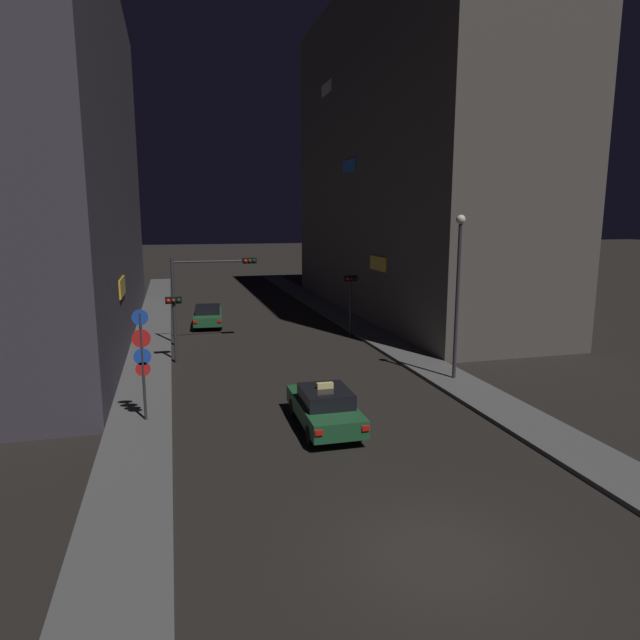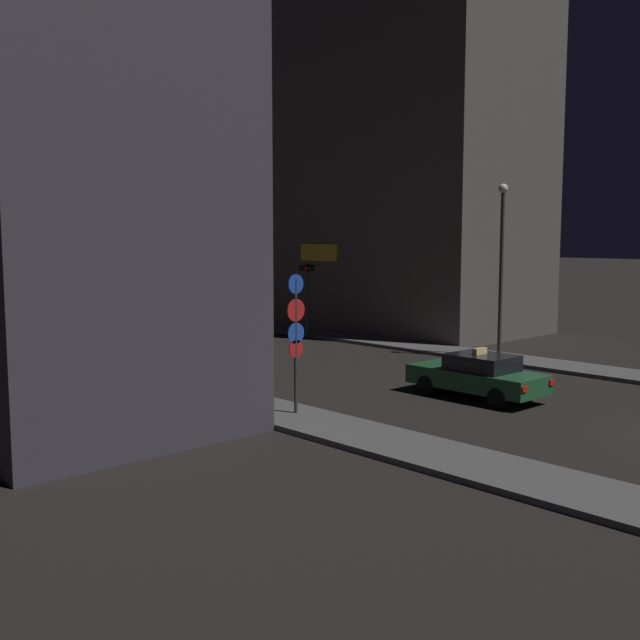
# 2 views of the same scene
# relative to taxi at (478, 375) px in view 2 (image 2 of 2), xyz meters

# --- Properties ---
(sidewalk_left) EXTENTS (2.20, 59.37, 0.15)m
(sidewalk_left) POSITION_rel_taxi_xyz_m (-6.21, 19.87, -0.66)
(sidewalk_left) COLOR #4C4C4C
(sidewalk_left) RESTS_ON ground_plane
(sidewalk_right) EXTENTS (2.20, 59.37, 0.15)m
(sidewalk_right) POSITION_rel_taxi_xyz_m (6.94, 19.87, -0.66)
(sidewalk_right) COLOR #4C4C4C
(sidewalk_right) RESTS_ON ground_plane
(building_facade_right) EXTENTS (8.75, 31.10, 23.74)m
(building_facade_right) POSITION_rel_taxi_xyz_m (12.38, 22.15, 11.13)
(building_facade_right) COLOR #514C47
(building_facade_right) RESTS_ON ground_plane
(taxi) EXTENTS (1.86, 4.47, 1.62)m
(taxi) POSITION_rel_taxi_xyz_m (0.00, 0.00, 0.00)
(taxi) COLOR #1E512D
(taxi) RESTS_ON ground_plane
(far_car) EXTENTS (2.15, 4.58, 1.42)m
(far_car) POSITION_rel_taxi_xyz_m (-2.68, 19.62, -0.00)
(far_car) COLOR #1E512D
(far_car) RESTS_ON ground_plane
(traffic_light_overhead) EXTENTS (4.81, 0.42, 4.99)m
(traffic_light_overhead) POSITION_rel_taxi_xyz_m (-2.95, 14.29, 2.93)
(traffic_light_overhead) COLOR #2D2D33
(traffic_light_overhead) RESTS_ON ground_plane
(traffic_light_left_kerb) EXTENTS (0.80, 0.42, 3.42)m
(traffic_light_left_kerb) POSITION_rel_taxi_xyz_m (-4.86, 10.32, 1.74)
(traffic_light_left_kerb) COLOR #2D2D33
(traffic_light_left_kerb) RESTS_ON ground_plane
(traffic_light_right_kerb) EXTENTS (0.80, 0.42, 3.81)m
(traffic_light_right_kerb) POSITION_rel_taxi_xyz_m (5.59, 14.19, 1.99)
(traffic_light_right_kerb) COLOR #2D2D33
(traffic_light_right_kerb) RESTS_ON ground_plane
(sign_pole_left) EXTENTS (0.63, 0.10, 3.94)m
(sign_pole_left) POSITION_rel_taxi_xyz_m (-5.99, 1.96, 1.73)
(sign_pole_left) COLOR #2D2D33
(sign_pole_left) RESTS_ON sidewalk_left
(street_lamp_near_block) EXTENTS (0.39, 0.39, 7.13)m
(street_lamp_near_block) POSITION_rel_taxi_xyz_m (7.04, 3.85, 3.71)
(street_lamp_near_block) COLOR #2D2D33
(street_lamp_near_block) RESTS_ON sidewalk_right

